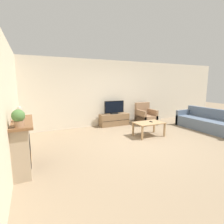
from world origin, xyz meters
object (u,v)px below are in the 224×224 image
(mantel_vase_left, at_px, (19,120))
(couch, at_px, (209,123))
(mantel_clock, at_px, (21,116))
(tv, at_px, (114,108))
(armchair, at_px, (145,117))
(remote, at_px, (151,122))
(mantel_vase_centre_left, at_px, (20,115))
(fireplace, at_px, (22,144))
(tv_stand, at_px, (114,120))
(coffee_table, at_px, (149,124))
(potted_plant, at_px, (18,118))

(mantel_vase_left, distance_m, couch, 6.37)
(mantel_clock, relative_size, tv, 0.17)
(armchair, relative_size, remote, 5.99)
(mantel_vase_left, xyz_separation_m, mantel_vase_centre_left, (0.00, 0.31, 0.05))
(tv, height_order, armchair, tv)
(tv, bearing_deg, mantel_clock, -144.49)
(mantel_vase_left, bearing_deg, fireplace, 92.27)
(tv_stand, bearing_deg, coffee_table, -77.45)
(fireplace, height_order, tv, tv)
(coffee_table, height_order, couch, couch)
(tv_stand, bearing_deg, tv, -90.00)
(mantel_vase_left, bearing_deg, tv_stand, 41.36)
(fireplace, bearing_deg, mantel_clock, 82.92)
(mantel_vase_centre_left, bearing_deg, fireplace, 99.00)
(tv, bearing_deg, potted_plant, -137.03)
(potted_plant, height_order, tv, potted_plant)
(tv_stand, distance_m, couch, 3.64)
(fireplace, relative_size, mantel_clock, 9.28)
(coffee_table, distance_m, remote, 0.13)
(potted_plant, xyz_separation_m, tv_stand, (3.35, 3.12, -0.94))
(mantel_clock, height_order, armchair, mantel_clock)
(mantel_vase_left, bearing_deg, couch, 6.95)
(mantel_vase_left, xyz_separation_m, remote, (3.86, 1.15, -0.63))
(mantel_vase_centre_left, xyz_separation_m, coffee_table, (3.76, 0.81, -0.75))
(mantel_vase_centre_left, relative_size, couch, 0.13)
(coffee_table, bearing_deg, mantel_vase_centre_left, -167.78)
(mantel_vase_centre_left, distance_m, tv_stand, 4.36)
(mantel_clock, bearing_deg, tv_stand, 35.53)
(fireplace, distance_m, coffee_table, 3.84)
(mantel_clock, height_order, tv_stand, mantel_clock)
(tv, height_order, couch, tv)
(potted_plant, relative_size, coffee_table, 0.32)
(mantel_vase_centre_left, relative_size, potted_plant, 1.00)
(mantel_clock, relative_size, remote, 0.98)
(armchair, xyz_separation_m, remote, (-0.85, -1.47, 0.18))
(tv_stand, bearing_deg, remote, -74.11)
(mantel_clock, xyz_separation_m, potted_plant, (-0.00, -0.73, 0.10))
(mantel_vase_centre_left, height_order, potted_plant, same)
(mantel_clock, bearing_deg, tv, 35.51)
(tv_stand, distance_m, tv, 0.50)
(mantel_vase_centre_left, distance_m, couch, 6.34)
(tv_stand, xyz_separation_m, tv, (0.00, -0.00, 0.50))
(tv_stand, height_order, coffee_table, tv_stand)
(fireplace, xyz_separation_m, remote, (3.88, 0.73, -0.04))
(mantel_clock, distance_m, couch, 6.32)
(couch, bearing_deg, remote, 170.83)
(mantel_vase_left, distance_m, mantel_clock, 0.56)
(fireplace, bearing_deg, mantel_vase_left, -87.73)
(mantel_vase_left, height_order, mantel_vase_centre_left, mantel_vase_centre_left)
(mantel_clock, bearing_deg, couch, 1.90)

